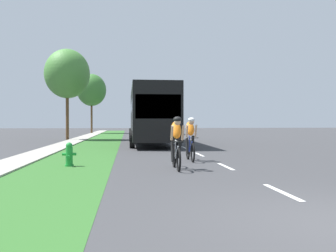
{
  "coord_description": "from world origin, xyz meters",
  "views": [
    {
      "loc": [
        -3.1,
        -4.69,
        1.42
      ],
      "look_at": [
        -0.32,
        20.81,
        1.13
      ],
      "focal_mm": 39.48,
      "sensor_mm": 36.0,
      "label": 1
    }
  ],
  "objects_px": {
    "fire_hydrant_green": "(69,155)",
    "bus_black": "(151,113)",
    "street_tree_near": "(67,74)",
    "cyclist_lead": "(176,142)",
    "pickup_dark_green": "(168,127)",
    "cyclist_trailing": "(190,139)",
    "street_tree_far": "(92,90)"
  },
  "relations": [
    {
      "from": "cyclist_lead",
      "to": "fire_hydrant_green",
      "type": "bearing_deg",
      "value": 160.6
    },
    {
      "from": "cyclist_trailing",
      "to": "street_tree_far",
      "type": "distance_m",
      "value": 34.05
    },
    {
      "from": "pickup_dark_green",
      "to": "cyclist_lead",
      "type": "bearing_deg",
      "value": -95.83
    },
    {
      "from": "cyclist_trailing",
      "to": "street_tree_near",
      "type": "bearing_deg",
      "value": 113.0
    },
    {
      "from": "fire_hydrant_green",
      "to": "cyclist_lead",
      "type": "bearing_deg",
      "value": -19.4
    },
    {
      "from": "fire_hydrant_green",
      "to": "cyclist_trailing",
      "type": "relative_size",
      "value": 0.44
    },
    {
      "from": "bus_black",
      "to": "pickup_dark_green",
      "type": "height_order",
      "value": "bus_black"
    },
    {
      "from": "cyclist_trailing",
      "to": "street_tree_far",
      "type": "relative_size",
      "value": 0.23
    },
    {
      "from": "bus_black",
      "to": "street_tree_near",
      "type": "height_order",
      "value": "street_tree_near"
    },
    {
      "from": "fire_hydrant_green",
      "to": "cyclist_trailing",
      "type": "bearing_deg",
      "value": 16.11
    },
    {
      "from": "cyclist_trailing",
      "to": "pickup_dark_green",
      "type": "height_order",
      "value": "pickup_dark_green"
    },
    {
      "from": "street_tree_near",
      "to": "cyclist_lead",
      "type": "bearing_deg",
      "value": -71.86
    },
    {
      "from": "pickup_dark_green",
      "to": "fire_hydrant_green",
      "type": "bearing_deg",
      "value": -102.22
    },
    {
      "from": "street_tree_near",
      "to": "street_tree_far",
      "type": "height_order",
      "value": "street_tree_far"
    },
    {
      "from": "fire_hydrant_green",
      "to": "pickup_dark_green",
      "type": "height_order",
      "value": "pickup_dark_green"
    },
    {
      "from": "fire_hydrant_green",
      "to": "street_tree_near",
      "type": "bearing_deg",
      "value": 99.22
    },
    {
      "from": "cyclist_lead",
      "to": "pickup_dark_green",
      "type": "relative_size",
      "value": 0.34
    },
    {
      "from": "street_tree_far",
      "to": "bus_black",
      "type": "bearing_deg",
      "value": -75.26
    },
    {
      "from": "cyclist_lead",
      "to": "bus_black",
      "type": "relative_size",
      "value": 0.15
    },
    {
      "from": "pickup_dark_green",
      "to": "bus_black",
      "type": "bearing_deg",
      "value": -99.76
    },
    {
      "from": "fire_hydrant_green",
      "to": "bus_black",
      "type": "height_order",
      "value": "bus_black"
    },
    {
      "from": "fire_hydrant_green",
      "to": "street_tree_near",
      "type": "height_order",
      "value": "street_tree_near"
    },
    {
      "from": "fire_hydrant_green",
      "to": "cyclist_lead",
      "type": "height_order",
      "value": "cyclist_lead"
    },
    {
      "from": "pickup_dark_green",
      "to": "street_tree_far",
      "type": "xyz_separation_m",
      "value": [
        -9.06,
        4.33,
        4.52
      ]
    },
    {
      "from": "cyclist_trailing",
      "to": "street_tree_near",
      "type": "xyz_separation_m",
      "value": [
        -7.0,
        16.49,
        4.39
      ]
    },
    {
      "from": "street_tree_near",
      "to": "pickup_dark_green",
      "type": "bearing_deg",
      "value": 52.63
    },
    {
      "from": "cyclist_lead",
      "to": "cyclist_trailing",
      "type": "bearing_deg",
      "value": 70.74
    },
    {
      "from": "fire_hydrant_green",
      "to": "street_tree_near",
      "type": "relative_size",
      "value": 0.11
    },
    {
      "from": "street_tree_far",
      "to": "fire_hydrant_green",
      "type": "bearing_deg",
      "value": -85.69
    },
    {
      "from": "fire_hydrant_green",
      "to": "pickup_dark_green",
      "type": "xyz_separation_m",
      "value": [
        6.48,
        29.94,
        0.46
      ]
    },
    {
      "from": "cyclist_lead",
      "to": "pickup_dark_green",
      "type": "height_order",
      "value": "pickup_dark_green"
    },
    {
      "from": "cyclist_trailing",
      "to": "street_tree_near",
      "type": "height_order",
      "value": "street_tree_near"
    }
  ]
}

